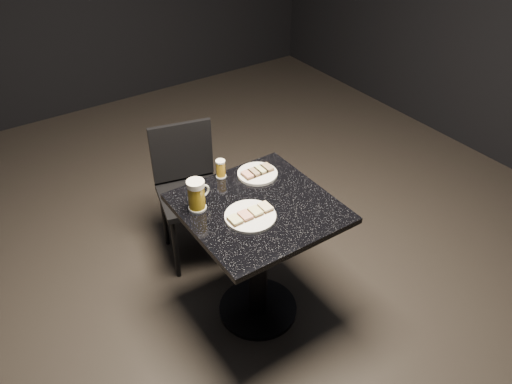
% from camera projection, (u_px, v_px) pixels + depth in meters
% --- Properties ---
extents(floor, '(6.00, 6.00, 0.00)m').
position_uv_depth(floor, '(258.00, 309.00, 2.84)').
color(floor, black).
rests_on(floor, ground).
extents(plate_large, '(0.24, 0.24, 0.01)m').
position_uv_depth(plate_large, '(250.00, 216.00, 2.32)').
color(plate_large, white).
rests_on(plate_large, table).
extents(plate_small, '(0.21, 0.21, 0.01)m').
position_uv_depth(plate_small, '(257.00, 174.00, 2.60)').
color(plate_small, white).
rests_on(plate_small, table).
extents(table, '(0.70, 0.70, 0.75)m').
position_uv_depth(table, '(258.00, 243.00, 2.54)').
color(table, black).
rests_on(table, floor).
extents(beer_mug, '(0.12, 0.09, 0.16)m').
position_uv_depth(beer_mug, '(197.00, 195.00, 2.33)').
color(beer_mug, silver).
rests_on(beer_mug, table).
extents(beer_tumbler, '(0.05, 0.05, 0.10)m').
position_uv_depth(beer_tumbler, '(221.00, 169.00, 2.57)').
color(beer_tumbler, silver).
rests_on(beer_tumbler, table).
extents(chair, '(0.44, 0.44, 0.85)m').
position_uv_depth(chair, '(189.00, 185.00, 2.97)').
color(chair, black).
rests_on(chair, floor).
extents(canapes_on_plate_large, '(0.22, 0.07, 0.02)m').
position_uv_depth(canapes_on_plate_large, '(250.00, 214.00, 2.31)').
color(canapes_on_plate_large, '#4C3521').
rests_on(canapes_on_plate_large, plate_large).
extents(canapes_on_plate_small, '(0.17, 0.07, 0.02)m').
position_uv_depth(canapes_on_plate_small, '(257.00, 171.00, 2.59)').
color(canapes_on_plate_small, '#4C3521').
rests_on(canapes_on_plate_small, plate_small).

